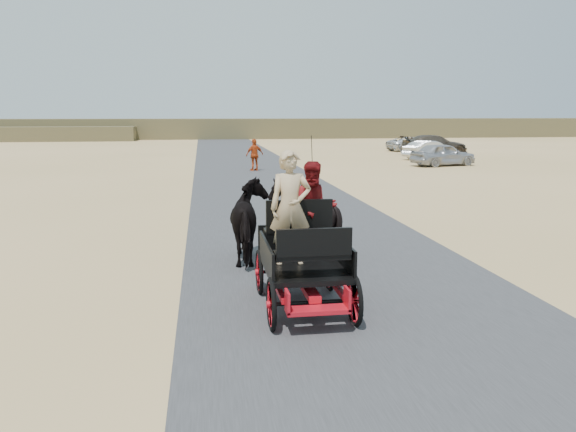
{
  "coord_description": "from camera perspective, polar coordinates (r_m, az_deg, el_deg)",
  "views": [
    {
      "loc": [
        -2.56,
        -8.38,
        3.08
      ],
      "look_at": [
        -1.01,
        1.75,
        1.2
      ],
      "focal_mm": 35.0,
      "sensor_mm": 36.0,
      "label": 1
    }
  ],
  "objects": [
    {
      "name": "ground",
      "position": [
        9.29,
        7.94,
        -9.08
      ],
      "size": [
        140.0,
        140.0,
        0.0
      ],
      "primitive_type": "plane",
      "color": "tan"
    },
    {
      "name": "road",
      "position": [
        9.29,
        7.94,
        -9.05
      ],
      "size": [
        6.0,
        140.0,
        0.01
      ],
      "primitive_type": "cube",
      "color": "#38383A",
      "rests_on": "ground"
    },
    {
      "name": "ridge_far",
      "position": [
        70.45,
        -6.69,
        8.81
      ],
      "size": [
        140.0,
        6.0,
        2.4
      ],
      "primitive_type": "cube",
      "color": "brown",
      "rests_on": "ground"
    },
    {
      "name": "carriage",
      "position": [
        9.09,
        1.54,
        -7.03
      ],
      "size": [
        1.3,
        2.4,
        0.72
      ],
      "primitive_type": null,
      "color": "black",
      "rests_on": "ground"
    },
    {
      "name": "horse_left",
      "position": [
        11.79,
        -3.67,
        -0.54
      ],
      "size": [
        0.91,
        2.01,
        1.7
      ],
      "primitive_type": "imported",
      "rotation": [
        0.0,
        0.0,
        3.14
      ],
      "color": "black",
      "rests_on": "ground"
    },
    {
      "name": "horse_right",
      "position": [
        11.93,
        1.59,
        -0.38
      ],
      "size": [
        1.37,
        1.54,
        1.7
      ],
      "primitive_type": "imported",
      "rotation": [
        0.0,
        0.0,
        3.14
      ],
      "color": "black",
      "rests_on": "ground"
    },
    {
      "name": "driver_man",
      "position": [
        8.81,
        0.24,
        0.85
      ],
      "size": [
        0.66,
        0.43,
        1.8
      ],
      "primitive_type": "imported",
      "color": "tan",
      "rests_on": "carriage"
    },
    {
      "name": "passenger_woman",
      "position": [
        9.45,
        2.72,
        0.8
      ],
      "size": [
        0.77,
        0.6,
        1.58
      ],
      "primitive_type": "imported",
      "color": "#660C0F",
      "rests_on": "carriage"
    },
    {
      "name": "pedestrian",
      "position": [
        30.49,
        -3.4,
        6.22
      ],
      "size": [
        1.09,
        0.76,
        1.73
      ],
      "primitive_type": "imported",
      "rotation": [
        0.0,
        0.0,
        3.51
      ],
      "color": "#BF4215",
      "rests_on": "ground"
    },
    {
      "name": "car_a",
      "position": [
        34.65,
        15.47,
        6.05
      ],
      "size": [
        4.21,
        2.5,
        1.34
      ],
      "primitive_type": "imported",
      "rotation": [
        0.0,
        0.0,
        1.82
      ],
      "color": "#B2B2B7",
      "rests_on": "ground"
    },
    {
      "name": "car_b",
      "position": [
        39.28,
        14.2,
        6.52
      ],
      "size": [
        4.04,
        2.62,
        1.26
      ],
      "primitive_type": "imported",
      "rotation": [
        0.0,
        0.0,
        1.94
      ],
      "color": "silver",
      "rests_on": "ground"
    },
    {
      "name": "car_c",
      "position": [
        44.22,
        14.68,
        7.02
      ],
      "size": [
        5.06,
        2.19,
        1.45
      ],
      "primitive_type": "imported",
      "rotation": [
        0.0,
        0.0,
        1.6
      ],
      "color": "brown",
      "rests_on": "ground"
    },
    {
      "name": "car_d",
      "position": [
        47.69,
        12.48,
        7.16
      ],
      "size": [
        4.45,
        2.65,
        1.16
      ],
      "primitive_type": "imported",
      "rotation": [
        0.0,
        0.0,
        1.76
      ],
      "color": "silver",
      "rests_on": "ground"
    }
  ]
}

